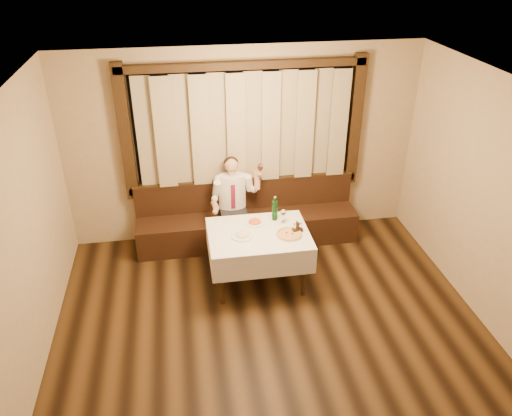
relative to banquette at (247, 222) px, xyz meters
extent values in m
cube|color=black|center=(0.00, -2.72, -0.32)|extent=(5.00, 6.00, 0.01)
cube|color=silver|center=(0.00, -2.72, 2.49)|extent=(5.00, 6.00, 0.01)
cube|color=tan|center=(0.00, 0.28, 1.09)|extent=(5.00, 0.01, 2.80)
cube|color=black|center=(0.00, 0.26, 1.39)|extent=(3.00, 0.02, 1.60)
cube|color=orange|center=(-0.70, 0.25, 1.09)|extent=(0.50, 0.01, 0.40)
cube|color=black|center=(0.00, 0.22, 0.54)|extent=(3.30, 0.12, 0.10)
cube|color=black|center=(0.00, 0.22, 2.24)|extent=(3.30, 0.12, 0.10)
cube|color=black|center=(-1.60, 0.22, 1.39)|extent=(0.16, 0.12, 1.90)
cube|color=black|center=(1.60, 0.22, 1.39)|extent=(0.16, 0.12, 1.90)
cube|color=#8C775A|center=(0.00, 0.16, 1.39)|extent=(2.90, 0.08, 1.55)
cube|color=black|center=(0.00, -0.04, -0.09)|extent=(3.20, 0.60, 0.45)
cube|color=black|center=(0.00, 0.20, 0.36)|extent=(3.20, 0.12, 0.45)
cube|color=black|center=(0.00, 0.20, 0.61)|extent=(3.20, 0.14, 0.04)
cylinder|color=black|center=(-0.52, -1.39, 0.04)|extent=(0.06, 0.06, 0.71)
cylinder|color=black|center=(0.52, -1.39, 0.04)|extent=(0.06, 0.06, 0.71)
cylinder|color=black|center=(-0.52, -0.65, 0.04)|extent=(0.06, 0.06, 0.71)
cylinder|color=black|center=(0.52, -0.65, 0.04)|extent=(0.06, 0.06, 0.71)
cube|color=black|center=(0.00, -1.02, 0.42)|extent=(1.20, 0.90, 0.04)
cube|color=white|center=(0.00, -1.02, 0.44)|extent=(1.26, 0.96, 0.01)
cube|color=white|center=(0.00, -1.50, 0.27)|extent=(1.26, 0.01, 0.35)
cube|color=white|center=(0.00, -0.54, 0.27)|extent=(1.26, 0.01, 0.35)
cube|color=white|center=(-0.63, -1.02, 0.27)|extent=(0.01, 0.96, 0.35)
cube|color=white|center=(0.63, -1.02, 0.27)|extent=(0.01, 0.96, 0.35)
cylinder|color=white|center=(0.37, -1.15, 0.45)|extent=(0.34, 0.34, 0.01)
cylinder|color=#CD4E1E|center=(0.37, -1.15, 0.46)|extent=(0.31, 0.31, 0.01)
torus|color=#BB8E48|center=(0.37, -1.15, 0.47)|extent=(0.32, 0.32, 0.02)
sphere|color=black|center=(0.34, -1.13, 0.47)|extent=(0.02, 0.02, 0.02)
sphere|color=black|center=(0.41, -1.16, 0.47)|extent=(0.02, 0.02, 0.02)
cylinder|color=white|center=(-0.01, -0.79, 0.45)|extent=(0.27, 0.27, 0.02)
ellipsoid|color=#C6401F|center=(-0.01, -0.79, 0.50)|extent=(0.17, 0.17, 0.07)
cylinder|color=white|center=(-0.22, -1.07, 0.45)|extent=(0.28, 0.28, 0.02)
ellipsoid|color=#D3C288|center=(-0.22, -1.07, 0.50)|extent=(0.17, 0.17, 0.08)
cylinder|color=#114F16|center=(0.26, -0.73, 0.58)|extent=(0.07, 0.07, 0.27)
cylinder|color=#114F16|center=(0.26, -0.73, 0.74)|extent=(0.03, 0.03, 0.06)
cylinder|color=silver|center=(0.26, -0.73, 0.78)|extent=(0.03, 0.03, 0.01)
cylinder|color=white|center=(0.36, -0.83, 0.45)|extent=(0.06, 0.06, 0.01)
cylinder|color=white|center=(0.36, -0.83, 0.50)|extent=(0.01, 0.01, 0.10)
ellipsoid|color=white|center=(0.36, -0.83, 0.59)|extent=(0.07, 0.07, 0.09)
cube|color=black|center=(0.49, -1.08, 0.47)|extent=(0.14, 0.09, 0.04)
cube|color=black|center=(0.49, -1.08, 0.54)|extent=(0.03, 0.07, 0.10)
cylinder|color=white|center=(0.45, -1.08, 0.52)|extent=(0.03, 0.03, 0.08)
cylinder|color=silver|center=(0.45, -1.08, 0.56)|extent=(0.04, 0.04, 0.01)
cylinder|color=white|center=(0.52, -1.07, 0.52)|extent=(0.03, 0.03, 0.08)
cylinder|color=silver|center=(0.52, -1.07, 0.56)|extent=(0.04, 0.04, 0.01)
cube|color=black|center=(-0.21, -0.15, 0.21)|extent=(0.37, 0.42, 0.15)
cube|color=black|center=(-0.31, -0.36, -0.09)|extent=(0.10, 0.11, 0.45)
cube|color=black|center=(-0.11, -0.36, -0.09)|extent=(0.10, 0.11, 0.45)
ellipsoid|color=white|center=(-0.21, -0.02, 0.54)|extent=(0.39, 0.24, 0.50)
cube|color=maroon|center=(-0.21, -0.14, 0.51)|extent=(0.06, 0.01, 0.37)
cylinder|color=tan|center=(-0.21, -0.02, 0.82)|extent=(0.09, 0.09, 0.07)
sphere|color=tan|center=(-0.21, -0.02, 0.94)|extent=(0.19, 0.19, 0.19)
ellipsoid|color=black|center=(-0.21, 0.01, 0.97)|extent=(0.20, 0.20, 0.15)
sphere|color=white|center=(-0.40, -0.02, 0.74)|extent=(0.12, 0.12, 0.12)
sphere|color=white|center=(-0.03, -0.02, 0.74)|extent=(0.12, 0.12, 0.12)
sphere|color=tan|center=(-0.49, -0.39, 0.44)|extent=(0.08, 0.08, 0.08)
sphere|color=tan|center=(0.16, -0.17, 0.86)|extent=(0.09, 0.09, 0.09)
cylinder|color=white|center=(0.16, -0.20, 0.90)|extent=(0.01, 0.01, 0.10)
ellipsoid|color=white|center=(0.16, -0.20, 0.98)|extent=(0.08, 0.08, 0.10)
ellipsoid|color=#4C070F|center=(0.16, -0.20, 0.96)|extent=(0.06, 0.06, 0.06)
camera|label=1|loc=(-0.88, -6.26, 3.78)|focal=35.00mm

